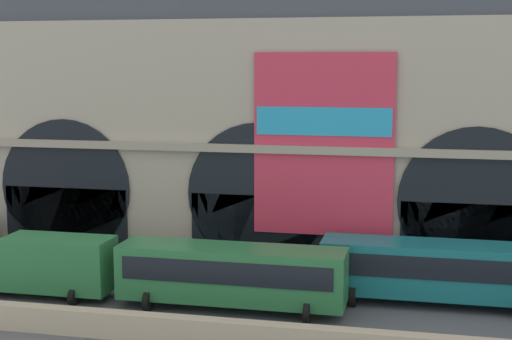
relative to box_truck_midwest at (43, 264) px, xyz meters
The scene contains 6 objects.
ground_plane 10.17m from the box_truck_midwest, ahead, with size 200.00×200.00×0.00m, color #54565B.
quay_parapet_wall 11.10m from the box_truck_midwest, 25.00° to the right, with size 90.00×0.70×1.15m, color #BCAD8C.
station_building 14.80m from the box_truck_midwest, 40.02° to the left, with size 47.90×6.24×17.53m.
box_truck_midwest is the anchor object (origin of this frame).
bus_center 9.90m from the box_truck_midwest, ahead, with size 11.00×3.25×3.10m.
bus_mideast 19.63m from the box_truck_midwest, ahead, with size 11.00×3.25×3.10m.
Camera 1 is at (8.68, -34.37, 11.82)m, focal length 52.76 mm.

